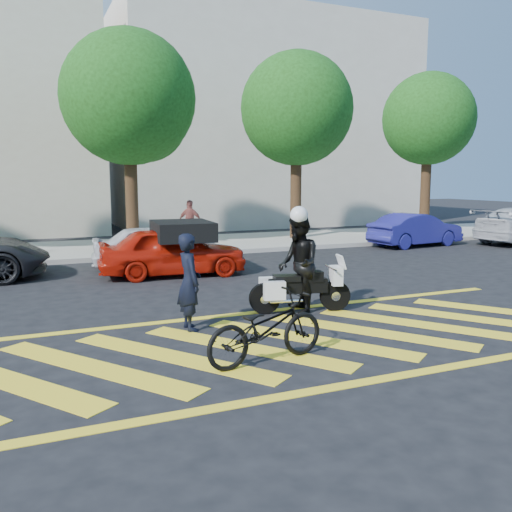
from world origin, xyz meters
name	(u,v)px	position (x,y,z in m)	size (l,w,h in m)	color
ground	(280,343)	(0.00, 0.00, 0.00)	(90.00, 90.00, 0.00)	black
sidewalk	(133,248)	(0.00, 12.00, 0.07)	(60.00, 5.00, 0.15)	#9E998E
crosswalk	(278,343)	(-0.04, 0.00, 0.00)	(12.33, 4.00, 0.01)	yellow
building_right	(262,124)	(9.00, 21.00, 5.50)	(16.00, 8.00, 11.00)	beige
tree_center	(132,103)	(0.13, 12.06, 5.10)	(4.60, 4.60, 7.56)	black
tree_right	(299,113)	(6.63, 12.06, 5.05)	(4.40, 4.40, 7.41)	black
tree_far_right	(430,123)	(13.13, 12.06, 4.94)	(4.00, 4.00, 7.10)	black
officer_bike	(189,282)	(-1.07, 1.28, 0.82)	(0.59, 0.39, 1.63)	black
bicycle	(266,328)	(-0.58, -0.73, 0.49)	(0.65, 1.86, 0.97)	black
police_motorcycle	(299,288)	(1.16, 1.60, 0.47)	(1.94, 0.83, 0.87)	black
officer_moto	(298,264)	(1.15, 1.59, 0.93)	(0.90, 0.70, 1.86)	black
red_convertible	(173,251)	(-0.02, 6.38, 0.65)	(1.53, 3.80, 1.29)	#BC1808
parked_mid_right	(157,246)	(-0.10, 7.80, 0.61)	(1.45, 3.60, 1.23)	silver
parked_right	(416,230)	(9.90, 8.82, 0.62)	(1.30, 3.74, 1.23)	navy
pedestrian_right	(190,222)	(2.05, 11.78, 0.94)	(0.93, 0.39, 1.59)	#904941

